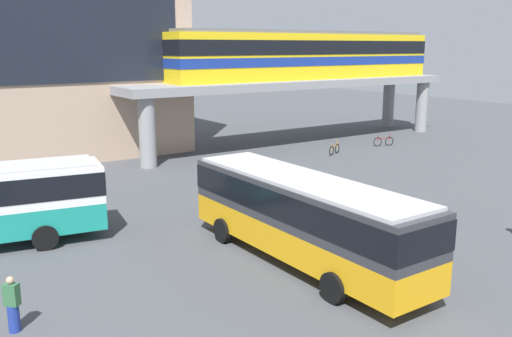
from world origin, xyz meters
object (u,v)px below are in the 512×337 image
Objects in this scene: bicycle_red at (383,141)px; pedestrian_at_kerb at (13,306)px; bicycle_brown at (239,165)px; train at (310,54)px; bicycle_orange at (334,149)px; bus_main at (302,211)px.

bicycle_red is 1.05× the size of pedestrian_at_kerb.
pedestrian_at_kerb reaches higher than bicycle_brown.
bicycle_orange is (-2.23, -5.71, -6.80)m from train.
train is at bearing 36.01° from pedestrian_at_kerb.
train is at bearing 29.73° from bicycle_brown.
bicycle_orange and bicycle_brown have the same top height.
train is 14.56× the size of bicycle_red.
train is 2.28× the size of bus_main.
bicycle_brown is at bearing -176.13° from bicycle_orange.
pedestrian_at_kerb reaches higher than bicycle_red.
bicycle_orange is at bearing -176.28° from bicycle_red.
bicycle_red and bicycle_brown have the same top height.
bicycle_red is (5.63, 0.37, 0.00)m from bicycle_orange.
pedestrian_at_kerb is at bearing -143.99° from train.
pedestrian_at_kerb is at bearing -154.72° from bicycle_red.
bus_main is at bearing -3.93° from pedestrian_at_kerb.
bus_main is 21.33m from bicycle_orange.
train is at bearing 49.54° from bus_main.
bicycle_brown is 21.16m from pedestrian_at_kerb.
pedestrian_at_kerb is (-9.80, 0.67, -1.22)m from bus_main.
bicycle_red is 0.97× the size of bicycle_brown.
bicycle_orange is 5.64m from bicycle_red.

